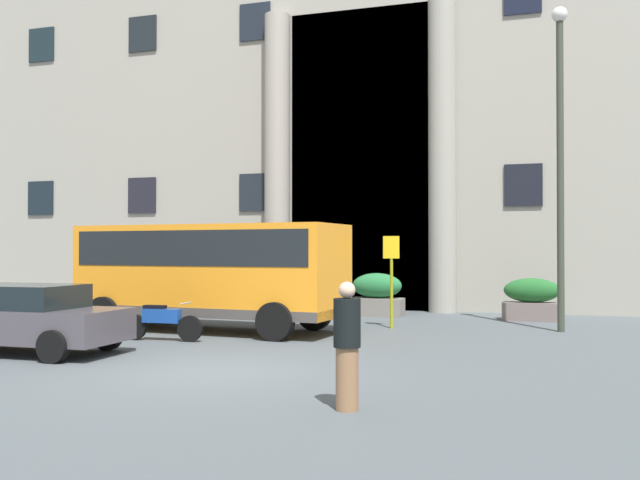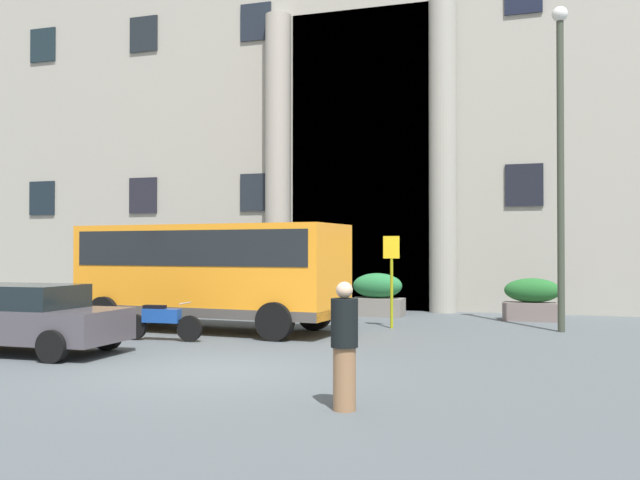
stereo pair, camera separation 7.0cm
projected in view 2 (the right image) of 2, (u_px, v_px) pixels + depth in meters
name	position (u px, v px, depth m)	size (l,w,h in m)	color
ground_plane	(213.00, 376.00, 12.01)	(80.00, 64.00, 0.12)	#474F53
office_building_facade	(406.00, 68.00, 28.76)	(35.83, 9.72, 19.22)	#9C988C
orange_minibus	(211.00, 268.00, 18.13)	(7.15, 3.07, 2.74)	orange
bus_stop_sign	(391.00, 271.00, 18.71)	(0.44, 0.08, 2.47)	#939B13
hedge_planter_east	(532.00, 300.00, 20.70)	(1.69, 0.76, 1.26)	#6C5F5C
hedge_planter_far_east	(377.00, 295.00, 22.18)	(1.66, 0.86, 1.36)	slate
white_taxi_kerbside	(21.00, 318.00, 14.24)	(4.29, 2.01, 1.39)	#47434A
motorcycle_near_kerb	(160.00, 321.00, 16.16)	(2.01, 0.55, 0.89)	black
pedestrian_child_trailing	(344.00, 346.00, 9.16)	(0.36, 0.36, 1.69)	#896444
lamppost_plaza_centre	(560.00, 144.00, 17.94)	(0.40, 0.40, 8.37)	#363C30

